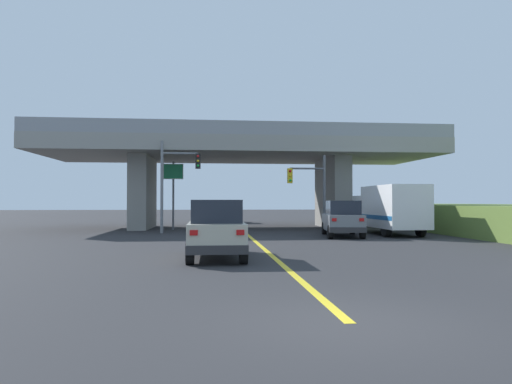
# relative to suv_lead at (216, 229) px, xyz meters

# --- Properties ---
(ground) EXTENTS (160.00, 160.00, 0.00)m
(ground) POSITION_rel_suv_lead_xyz_m (2.02, 18.86, -1.01)
(ground) COLOR #2B2B2D
(overpass_bridge) EXTENTS (28.45, 10.40, 7.21)m
(overpass_bridge) POSITION_rel_suv_lead_xyz_m (2.02, 18.86, 4.15)
(overpass_bridge) COLOR gray
(overpass_bridge) RESTS_ON ground
(lane_divider_stripe) EXTENTS (0.20, 25.00, 0.01)m
(lane_divider_stripe) POSITION_rel_suv_lead_xyz_m (2.02, 3.58, -1.01)
(lane_divider_stripe) COLOR yellow
(lane_divider_stripe) RESTS_ON ground
(suv_lead) EXTENTS (1.92, 4.55, 2.02)m
(suv_lead) POSITION_rel_suv_lead_xyz_m (0.00, 0.00, 0.00)
(suv_lead) COLOR #B7B29E
(suv_lead) RESTS_ON ground
(suv_crossing) EXTENTS (2.56, 4.81, 2.02)m
(suv_crossing) POSITION_rel_suv_lead_xyz_m (7.20, 9.34, 0.00)
(suv_crossing) COLOR slate
(suv_crossing) RESTS_ON ground
(box_truck) EXTENTS (2.33, 7.11, 2.90)m
(box_truck) POSITION_rel_suv_lead_xyz_m (10.51, 10.81, 0.54)
(box_truck) COLOR silver
(box_truck) RESTS_ON ground
(sedan_oncoming) EXTENTS (1.91, 4.28, 2.02)m
(sedan_oncoming) POSITION_rel_suv_lead_xyz_m (1.55, 27.49, -0.00)
(sedan_oncoming) COLOR maroon
(sedan_oncoming) RESTS_ON ground
(traffic_signal_nearside) EXTENTS (2.53, 0.36, 5.00)m
(traffic_signal_nearside) POSITION_rel_suv_lead_xyz_m (6.38, 13.63, 2.04)
(traffic_signal_nearside) COLOR #56595E
(traffic_signal_nearside) RESTS_ON ground
(traffic_signal_farside) EXTENTS (2.49, 0.36, 5.78)m
(traffic_signal_farside) POSITION_rel_suv_lead_xyz_m (-2.42, 13.31, 2.58)
(traffic_signal_farside) COLOR slate
(traffic_signal_farside) RESTS_ON ground
(highway_sign) EXTENTS (1.39, 0.17, 4.77)m
(highway_sign) POSITION_rel_suv_lead_xyz_m (-2.75, 16.75, 2.45)
(highway_sign) COLOR #56595E
(highway_sign) RESTS_ON ground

